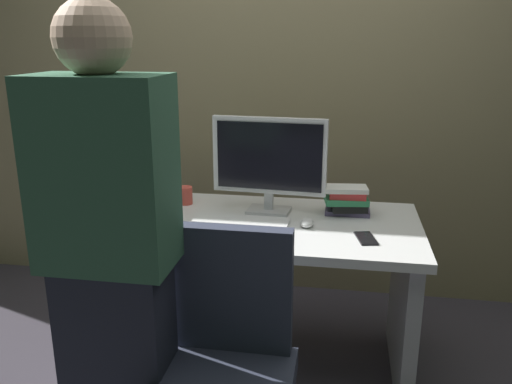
% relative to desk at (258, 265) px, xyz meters
% --- Properties ---
extents(ground_plane, '(9.00, 9.00, 0.00)m').
position_rel_desk_xyz_m(ground_plane, '(0.00, 0.00, -0.50)').
color(ground_plane, '#3D3842').
extents(wall_back, '(6.40, 0.10, 3.00)m').
position_rel_desk_xyz_m(wall_back, '(0.00, 0.86, 1.00)').
color(wall_back, '#8C7F5B').
rests_on(wall_back, ground).
extents(desk, '(1.47, 0.76, 0.72)m').
position_rel_desk_xyz_m(desk, '(0.00, 0.00, 0.00)').
color(desk, white).
rests_on(desk, ground).
extents(person_at_desk, '(0.40, 0.24, 1.64)m').
position_rel_desk_xyz_m(person_at_desk, '(-0.33, -0.83, 0.34)').
color(person_at_desk, '#262838').
rests_on(person_at_desk, ground).
extents(monitor, '(0.54, 0.15, 0.46)m').
position_rel_desk_xyz_m(monitor, '(0.03, 0.13, 0.48)').
color(monitor, silver).
rests_on(monitor, desk).
extents(keyboard, '(0.43, 0.14, 0.02)m').
position_rel_desk_xyz_m(keyboard, '(-0.07, -0.05, 0.23)').
color(keyboard, white).
rests_on(keyboard, desk).
extents(mouse, '(0.06, 0.10, 0.03)m').
position_rel_desk_xyz_m(mouse, '(0.23, -0.04, 0.24)').
color(mouse, white).
rests_on(mouse, desk).
extents(cup_near_keyboard, '(0.07, 0.07, 0.09)m').
position_rel_desk_xyz_m(cup_near_keyboard, '(-0.45, -0.10, 0.27)').
color(cup_near_keyboard, '#3372B2').
rests_on(cup_near_keyboard, desk).
extents(cup_by_monitor, '(0.07, 0.07, 0.09)m').
position_rel_desk_xyz_m(cup_by_monitor, '(-0.40, 0.19, 0.27)').
color(cup_by_monitor, '#D84C3F').
rests_on(cup_by_monitor, desk).
extents(book_stack, '(0.22, 0.17, 0.14)m').
position_rel_desk_xyz_m(book_stack, '(0.40, 0.16, 0.29)').
color(book_stack, '#594C72').
rests_on(book_stack, desk).
extents(cell_phone, '(0.10, 0.16, 0.01)m').
position_rel_desk_xyz_m(cell_phone, '(0.48, -0.16, 0.22)').
color(cell_phone, black).
rests_on(cell_phone, desk).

